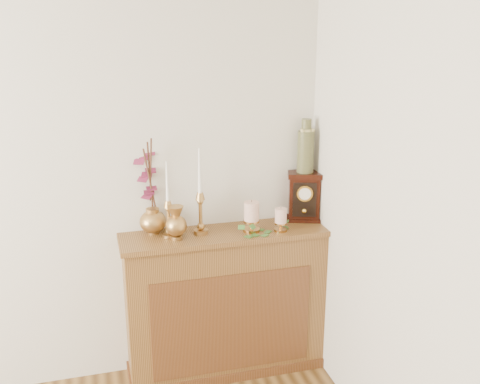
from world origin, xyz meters
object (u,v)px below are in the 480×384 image
object	(u,v)px
bud_vase	(176,223)
ceramic_vase	(306,149)
ginger_jar	(149,189)
mantel_clock	(304,197)
candlestick_center	(200,206)
candlestick_left	(168,213)

from	to	relation	value
bud_vase	ceramic_vase	distance (m)	0.90
bud_vase	ginger_jar	distance (m)	0.27
ceramic_vase	mantel_clock	bearing A→B (deg)	-108.15
ceramic_vase	candlestick_center	bearing A→B (deg)	-174.73
candlestick_center	bud_vase	size ratio (longest dim) A/B	2.56
candlestick_center	ceramic_vase	size ratio (longest dim) A/B	1.56
candlestick_center	ceramic_vase	bearing A→B (deg)	5.27
mantel_clock	bud_vase	bearing A→B (deg)	-153.62
ginger_jar	candlestick_center	bearing A→B (deg)	-21.34
candlestick_center	mantel_clock	bearing A→B (deg)	5.05
candlestick_left	ginger_jar	size ratio (longest dim) A/B	0.78
candlestick_left	mantel_clock	world-z (taller)	candlestick_left
candlestick_center	bud_vase	distance (m)	0.18
candlestick_center	bud_vase	bearing A→B (deg)	-158.72
candlestick_left	ceramic_vase	bearing A→B (deg)	4.92
ginger_jar	ceramic_vase	size ratio (longest dim) A/B	1.77
ginger_jar	mantel_clock	bearing A→B (deg)	-3.08
ginger_jar	ceramic_vase	world-z (taller)	ceramic_vase
candlestick_center	ceramic_vase	distance (m)	0.73
candlestick_left	candlestick_center	distance (m)	0.19
candlestick_left	bud_vase	world-z (taller)	candlestick_left
ginger_jar	ceramic_vase	xyz separation A→B (m)	(0.95, -0.05, 0.19)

